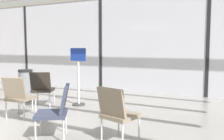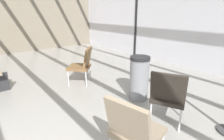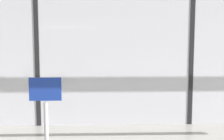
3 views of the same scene
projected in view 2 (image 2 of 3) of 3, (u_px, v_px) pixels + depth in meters
The scene contains 6 objects.
window_mullion_0 at pixel (137, 15), 6.53m from camera, with size 0.10×0.12×3.11m, color black.
side_wall_left_panels at pixel (12, 15), 6.90m from camera, with size 0.10×11.20×3.11m, color #756B5B.
lounge_chair_1 at pixel (168, 94), 2.52m from camera, with size 0.66×0.68×0.87m.
lounge_chair_3 at pixel (83, 63), 4.05m from camera, with size 0.71×0.71×0.87m.
lounge_chair_5 at pixel (134, 129), 1.78m from camera, with size 0.58×0.61×0.87m.
trash_bin at pixel (139, 78), 3.32m from camera, with size 0.38×0.38×0.86m.
Camera 2 is at (1.21, 0.12, 1.64)m, focal length 27.54 mm.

